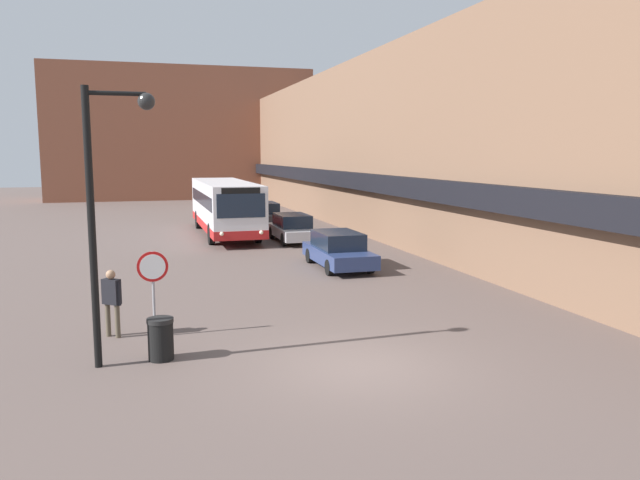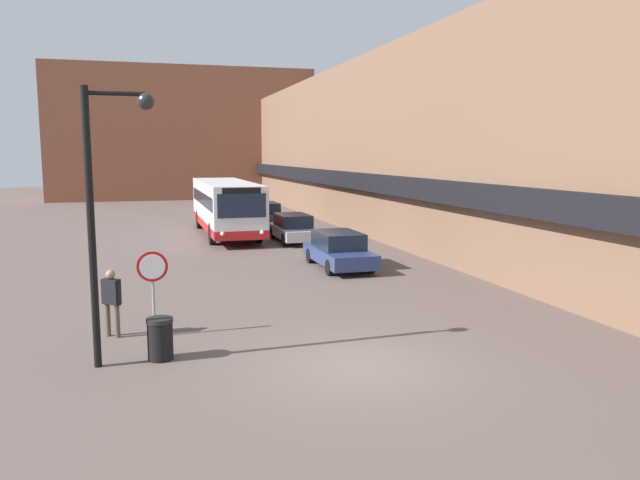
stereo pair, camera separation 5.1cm
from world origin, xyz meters
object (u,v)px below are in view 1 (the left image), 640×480
(parked_car_front, at_px, (338,250))
(parked_car_back, at_px, (264,214))
(street_lamp, at_px, (105,195))
(pedestrian, at_px, (112,297))
(city_bus, at_px, (225,206))
(trash_bin, at_px, (161,339))
(parked_car_middle, at_px, (293,228))
(stop_sign, at_px, (153,275))

(parked_car_front, distance_m, parked_car_back, 15.46)
(street_lamp, distance_m, pedestrian, 3.50)
(city_bus, xyz_separation_m, trash_bin, (-4.27, -21.08, -1.17))
(parked_car_front, bearing_deg, parked_car_middle, 90.00)
(parked_car_front, height_order, stop_sign, stop_sign)
(city_bus, distance_m, parked_car_middle, 4.82)
(stop_sign, xyz_separation_m, pedestrian, (-1.01, 0.28, -0.54))
(city_bus, bearing_deg, street_lamp, -104.02)
(parked_car_back, bearing_deg, street_lamp, -108.19)
(parked_car_middle, distance_m, trash_bin, 18.89)
(pedestrian, bearing_deg, parked_car_back, 109.02)
(parked_car_front, bearing_deg, city_bus, 104.72)
(stop_sign, distance_m, pedestrian, 1.18)
(parked_car_front, xyz_separation_m, street_lamp, (-8.29, -9.78, 2.99))
(trash_bin, bearing_deg, pedestrian, 117.16)
(parked_car_back, xyz_separation_m, pedestrian, (-8.37, -22.99, 0.29))
(city_bus, bearing_deg, pedestrian, -105.81)
(parked_car_back, height_order, street_lamp, street_lamp)
(parked_car_front, relative_size, parked_car_back, 0.97)
(street_lamp, bearing_deg, parked_car_middle, 64.70)
(parked_car_back, height_order, pedestrian, pedestrian)
(parked_car_front, relative_size, parked_car_middle, 0.99)
(parked_car_back, bearing_deg, parked_car_front, -90.00)
(city_bus, relative_size, parked_car_back, 2.47)
(city_bus, distance_m, parked_car_front, 11.85)
(city_bus, relative_size, parked_car_middle, 2.52)
(pedestrian, distance_m, trash_bin, 2.46)
(parked_car_front, height_order, trash_bin, parked_car_front)
(city_bus, bearing_deg, stop_sign, -102.77)
(trash_bin, bearing_deg, street_lamp, -173.68)
(parked_car_front, relative_size, pedestrian, 2.68)
(city_bus, xyz_separation_m, stop_sign, (-4.36, -19.24, -0.08))
(parked_car_middle, height_order, parked_car_back, parked_car_back)
(parked_car_middle, height_order, pedestrian, pedestrian)
(parked_car_middle, distance_m, parked_car_back, 7.70)
(pedestrian, xyz_separation_m, trash_bin, (1.09, -2.13, -0.55))
(street_lamp, bearing_deg, city_bus, 75.98)
(stop_sign, relative_size, trash_bin, 2.29)
(parked_car_middle, height_order, stop_sign, stop_sign)
(street_lamp, bearing_deg, trash_bin, 6.32)
(pedestrian, bearing_deg, trash_bin, -23.82)
(stop_sign, distance_m, trash_bin, 2.15)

